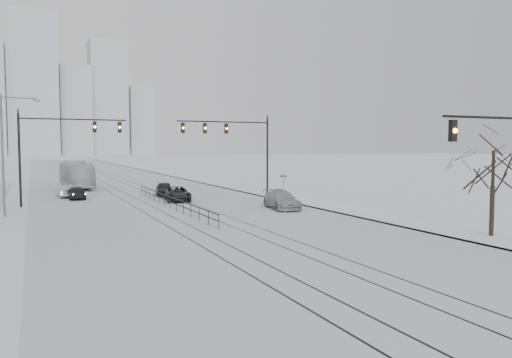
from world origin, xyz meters
name	(u,v)px	position (x,y,z in m)	size (l,w,h in m)	color
ground	(427,323)	(0.00, 0.00, 0.00)	(500.00, 500.00, 0.00)	silver
road	(115,183)	(0.00, 60.00, 0.01)	(22.00, 260.00, 0.02)	silver
sidewalk_east	(208,180)	(13.50, 60.00, 0.08)	(5.00, 260.00, 0.16)	white
curb	(192,181)	(11.05, 60.00, 0.06)	(0.10, 260.00, 0.12)	gray
tram_rails	(145,197)	(0.00, 40.00, 0.02)	(5.30, 180.00, 0.01)	black
skyline	(62,98)	(5.02, 273.63, 30.65)	(96.00, 48.00, 72.00)	#A9AEB9
traffic_mast_near	(510,160)	(10.79, 6.00, 4.56)	(6.10, 0.37, 7.00)	black
traffic_mast_ne	(237,141)	(8.15, 34.99, 5.76)	(9.60, 0.37, 8.00)	black
traffic_mast_nw	(57,142)	(-8.52, 36.00, 5.57)	(9.10, 0.37, 8.00)	black
street_light_west	(7,146)	(-12.20, 30.00, 5.21)	(2.73, 0.25, 9.00)	#595B60
bare_tree	(494,160)	(13.20, 9.00, 4.49)	(4.40, 4.40, 6.10)	black
median_fence	(170,202)	(0.00, 30.00, 0.53)	(0.06, 24.00, 1.00)	black
street_sign	(283,183)	(11.80, 32.00, 1.61)	(0.70, 0.06, 2.40)	#595B60
sedan_sb_inner	(76,193)	(-6.68, 40.56, 0.66)	(1.55, 3.86, 1.31)	black
sedan_sb_outer	(65,191)	(-7.58, 42.99, 0.64)	(1.36, 3.90, 1.29)	#AEB0B6
sedan_nb_front	(177,194)	(2.00, 34.96, 0.67)	(2.23, 4.83, 1.34)	black
sedan_nb_right	(282,200)	(8.34, 25.64, 0.74)	(2.07, 5.08, 1.47)	#A0A1A7
sedan_nb_far	(164,189)	(2.08, 40.40, 0.72)	(1.70, 4.22, 1.44)	black
box_truck	(76,175)	(-5.59, 53.93, 1.63)	(2.73, 11.69, 3.26)	#B8B9BC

